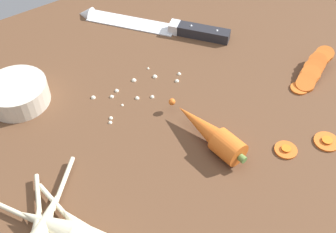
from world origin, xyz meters
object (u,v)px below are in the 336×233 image
Objects in this scene: parsnip_front at (62,231)px; carrot_slice_stray_mid at (286,149)px; chefs_knife at (149,24)px; whole_carrot at (210,133)px; prep_bowl at (17,93)px; carrot_slice_stack at (313,70)px; carrot_slice_stray_near at (327,141)px.

parsnip_front is 5.23× the size of carrot_slice_stray_mid.
chefs_knife is 1.53× the size of parsnip_front.
chefs_knife is at bearing 43.17° from parsnip_front.
whole_carrot is 34.99cm from prep_bowl.
carrot_slice_stack reaches higher than carrot_slice_stray_near.
parsnip_front is 1.55× the size of carrot_slice_stack.
carrot_slice_stack reaches higher than carrot_slice_stray_mid.
carrot_slice_stack is (26.24, 1.18, -0.65)cm from whole_carrot.
whole_carrot is 19.50cm from carrot_slice_stray_near.
parsnip_front reaches higher than chefs_knife.
carrot_slice_stack is at bearing -28.22° from prep_bowl.
carrot_slice_stray_mid is (36.03, -6.95, -1.62)cm from parsnip_front.
carrot_slice_stack is at bearing 2.58° from whole_carrot.
carrot_slice_stray_mid is at bearing -10.91° from parsnip_front.
chefs_knife is at bearing 88.64° from carrot_slice_stray_mid.
carrot_slice_stray_near is (42.85, -9.63, -1.62)cm from parsnip_front.
carrot_slice_stray_mid is 0.34× the size of prep_bowl.
parsnip_front and prep_bowl have the same top height.
parsnip_front reaches higher than carrot_slice_stray_mid.
carrot_slice_stack is at bearing 3.27° from parsnip_front.
whole_carrot is 0.91× the size of parsnip_front.
whole_carrot reaches higher than carrot_slice_stray_near.
carrot_slice_stray_near is at bearing -12.67° from parsnip_front.
carrot_slice_stray_near is at bearing -82.51° from chefs_knife.
carrot_slice_stack is (16.41, -31.68, 0.80)cm from chefs_knife.
carrot_slice_stack is at bearing -62.62° from chefs_knife.
carrot_slice_stack is (53.42, 3.05, -0.53)cm from parsnip_front.
carrot_slice_stray_mid is 47.45cm from prep_bowl.
carrot_slice_stack is 1.15× the size of prep_bowl.
chefs_knife is 7.05× the size of carrot_slice_stray_near.
parsnip_front is at bearing -136.83° from chefs_knife.
prep_bowl is (-30.94, 35.94, 1.79)cm from carrot_slice_stray_mid.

